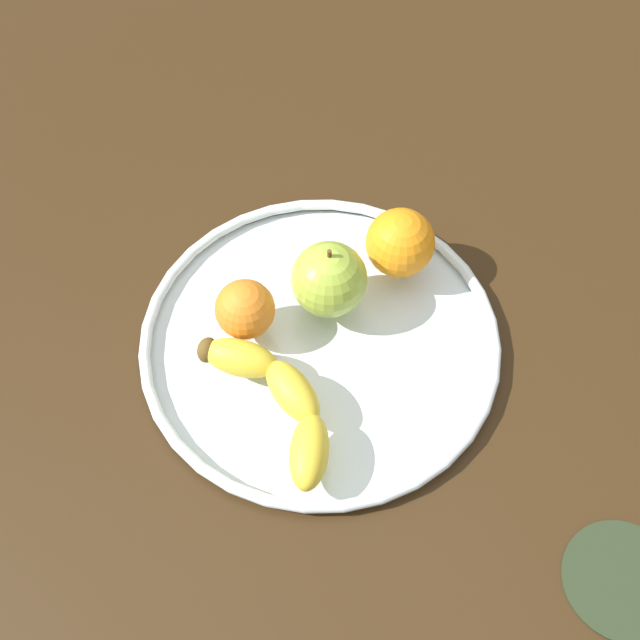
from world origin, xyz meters
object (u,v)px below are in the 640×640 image
at_px(fruit_bowl, 320,340).
at_px(ambient_coaster, 624,580).
at_px(apple, 329,279).
at_px(orange_front_right, 400,243).
at_px(orange_back_right, 245,309).
at_px(banana, 277,397).

height_order(fruit_bowl, ambient_coaster, fruit_bowl).
bearing_deg(apple, fruit_bowl, 116.20).
bearing_deg(fruit_bowl, ambient_coaster, 175.98).
bearing_deg(orange_front_right, orange_back_right, 64.64).
relative_size(fruit_bowl, orange_front_right, 5.07).
bearing_deg(fruit_bowl, orange_front_right, -94.37).
bearing_deg(ambient_coaster, orange_back_right, 1.52).
relative_size(banana, ambient_coaster, 1.81).
bearing_deg(fruit_bowl, orange_back_right, 28.83).
bearing_deg(orange_front_right, ambient_coaster, 156.97).
bearing_deg(banana, apple, -56.89).
bearing_deg(apple, orange_back_right, 58.09).
bearing_deg(ambient_coaster, banana, 10.39).
relative_size(apple, ambient_coaster, 0.80).
xyz_separation_m(banana, apple, (0.04, -0.13, 0.02)).
relative_size(orange_front_right, ambient_coaster, 0.68).
bearing_deg(orange_back_right, apple, -121.91).
xyz_separation_m(banana, orange_back_right, (0.08, -0.05, 0.01)).
relative_size(banana, apple, 2.27).
height_order(orange_back_right, ambient_coaster, orange_back_right).
bearing_deg(orange_back_right, ambient_coaster, -178.48).
xyz_separation_m(fruit_bowl, apple, (0.02, -0.04, 0.05)).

